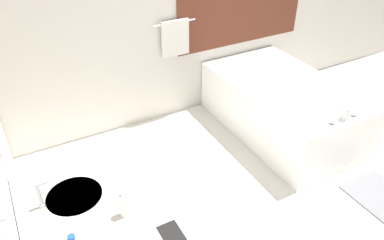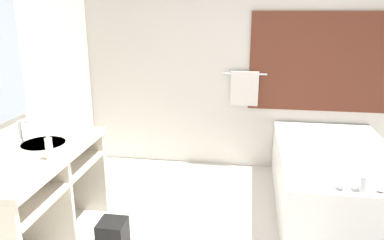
% 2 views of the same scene
% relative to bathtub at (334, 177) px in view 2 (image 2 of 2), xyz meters
% --- Properties ---
extents(wall_back_with_blinds, '(7.40, 0.13, 2.70)m').
position_rel_bathtub_xyz_m(wall_back_with_blinds, '(-0.58, 0.94, 1.02)').
color(wall_back_with_blinds, silver).
rests_on(wall_back_with_blinds, ground_plane).
extents(vanity_counter, '(0.68, 1.35, 0.84)m').
position_rel_bathtub_xyz_m(vanity_counter, '(-2.44, -1.03, 0.28)').
color(vanity_counter, beige).
rests_on(vanity_counter, ground_plane).
extents(sink_faucet, '(0.09, 0.04, 0.18)m').
position_rel_bathtub_xyz_m(sink_faucet, '(-2.63, -0.84, 0.60)').
color(sink_faucet, silver).
rests_on(sink_faucet, vanity_counter).
extents(bathtub, '(1.06, 1.80, 0.71)m').
position_rel_bathtub_xyz_m(bathtub, '(0.00, 0.00, 0.00)').
color(bathtub, white).
rests_on(bathtub, ground_plane).
extents(soap_dispenser, '(0.05, 0.05, 0.19)m').
position_rel_bathtub_xyz_m(soap_dispenser, '(-2.22, -1.14, 0.60)').
color(soap_dispenser, white).
rests_on(soap_dispenser, vanity_counter).
extents(waste_bin, '(0.22, 0.22, 0.24)m').
position_rel_bathtub_xyz_m(waste_bin, '(-1.88, -0.94, -0.21)').
color(waste_bin, black).
rests_on(waste_bin, ground_plane).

